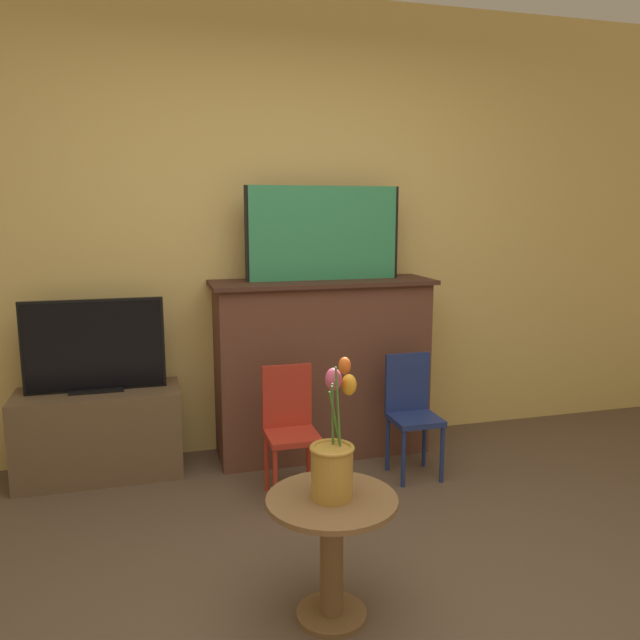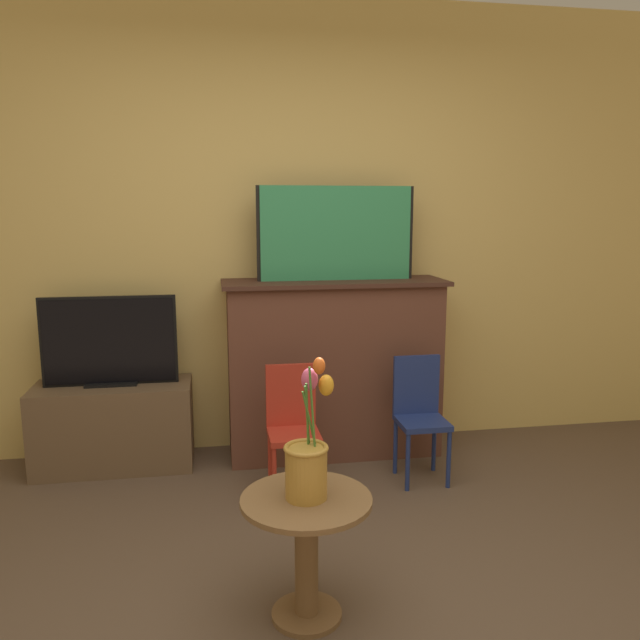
{
  "view_description": "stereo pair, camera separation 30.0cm",
  "coord_description": "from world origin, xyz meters",
  "views": [
    {
      "loc": [
        -0.69,
        -1.63,
        1.47
      ],
      "look_at": [
        0.1,
        1.23,
        0.95
      ],
      "focal_mm": 35.0,
      "sensor_mm": 36.0,
      "label": 1
    },
    {
      "loc": [
        -0.4,
        -1.69,
        1.47
      ],
      "look_at": [
        0.1,
        1.23,
        0.95
      ],
      "focal_mm": 35.0,
      "sensor_mm": 36.0,
      "label": 2
    }
  ],
  "objects": [
    {
      "name": "wall_back",
      "position": [
        0.0,
        2.13,
        1.35
      ],
      "size": [
        8.0,
        0.06,
        2.7
      ],
      "color": "#E0BC66",
      "rests_on": "ground"
    },
    {
      "name": "fireplace_mantel",
      "position": [
        0.3,
        1.9,
        0.55
      ],
      "size": [
        1.32,
        0.44,
        1.06
      ],
      "color": "brown",
      "rests_on": "ground"
    },
    {
      "name": "painting",
      "position": [
        0.31,
        1.91,
        1.34
      ],
      "size": [
        0.93,
        0.03,
        0.55
      ],
      "color": "black",
      "rests_on": "fireplace_mantel"
    },
    {
      "name": "tv_stand",
      "position": [
        -0.99,
        1.89,
        0.24
      ],
      "size": [
        0.88,
        0.38,
        0.49
      ],
      "color": "brown",
      "rests_on": "ground"
    },
    {
      "name": "tv_monitor",
      "position": [
        -0.99,
        1.89,
        0.74
      ],
      "size": [
        0.74,
        0.12,
        0.51
      ],
      "color": "black",
      "rests_on": "tv_stand"
    },
    {
      "name": "chair_red",
      "position": [
        -0.02,
        1.38,
        0.38
      ],
      "size": [
        0.26,
        0.26,
        0.68
      ],
      "color": "#B22D1E",
      "rests_on": "ground"
    },
    {
      "name": "chair_blue",
      "position": [
        0.7,
        1.46,
        0.38
      ],
      "size": [
        0.26,
        0.26,
        0.68
      ],
      "color": "navy",
      "rests_on": "ground"
    },
    {
      "name": "side_table",
      "position": [
        -0.1,
        0.35,
        0.31
      ],
      "size": [
        0.47,
        0.47,
        0.47
      ],
      "color": "brown",
      "rests_on": "ground"
    },
    {
      "name": "vase_tulips",
      "position": [
        -0.09,
        0.36,
        0.61
      ],
      "size": [
        0.19,
        0.2,
        0.5
      ],
      "color": "#B78433",
      "rests_on": "side_table"
    }
  ]
}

